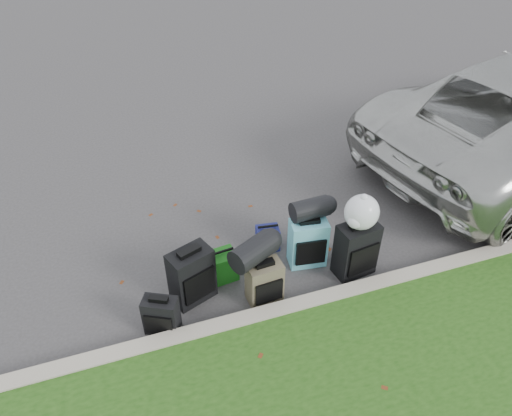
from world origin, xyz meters
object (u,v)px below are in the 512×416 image
object	(u,v)px
suitcase_large_black_right	(356,249)
tote_green	(222,266)
suitcase_small_black	(161,315)
tote_navy	(268,238)
suitcase_large_black_left	(192,276)
suitcase_teal	(308,243)
suitcase_olive	(264,282)

from	to	relation	value
suitcase_large_black_right	tote_green	xyz separation A→B (m)	(-1.46, 0.40, -0.16)
suitcase_small_black	tote_navy	bearing A→B (deg)	57.17
suitcase_small_black	suitcase_large_black_left	size ratio (longest dim) A/B	0.66
tote_green	tote_navy	bearing A→B (deg)	19.23
suitcase_large_black_left	suitcase_large_black_right	size ratio (longest dim) A/B	0.97
suitcase_small_black	suitcase_large_black_right	xyz separation A→B (m)	(2.25, 0.12, 0.12)
suitcase_teal	suitcase_olive	bearing A→B (deg)	-142.19
suitcase_olive	suitcase_large_black_right	world-z (taller)	suitcase_large_black_right
suitcase_small_black	suitcase_teal	world-z (taller)	suitcase_teal
suitcase_teal	tote_green	bearing A→B (deg)	-176.36
suitcase_large_black_right	tote_green	world-z (taller)	suitcase_large_black_right
suitcase_large_black_left	suitcase_teal	world-z (taller)	suitcase_large_black_left
tote_navy	suitcase_olive	bearing A→B (deg)	-104.09
suitcase_large_black_right	tote_green	distance (m)	1.53
suitcase_small_black	tote_green	xyz separation A→B (m)	(0.79, 0.52, -0.04)
suitcase_small_black	suitcase_teal	bearing A→B (deg)	41.02
suitcase_large_black_right	tote_navy	size ratio (longest dim) A/B	2.32
suitcase_large_black_left	suitcase_large_black_right	distance (m)	1.86
suitcase_small_black	tote_green	size ratio (longest dim) A/B	1.22
suitcase_teal	tote_green	xyz separation A→B (m)	(-1.01, 0.08, -0.13)
suitcase_olive	suitcase_teal	world-z (taller)	suitcase_teal
suitcase_large_black_left	suitcase_large_black_right	world-z (taller)	suitcase_large_black_right
tote_green	tote_navy	xyz separation A→B (m)	(0.67, 0.31, -0.03)
suitcase_large_black_left	suitcase_teal	size ratio (longest dim) A/B	1.08
suitcase_small_black	tote_navy	world-z (taller)	suitcase_small_black
tote_green	suitcase_teal	bearing A→B (deg)	-10.57
suitcase_small_black	suitcase_large_black_left	xyz separation A→B (m)	(0.40, 0.34, 0.11)
tote_green	tote_navy	distance (m)	0.74
suitcase_large_black_right	tote_green	bearing A→B (deg)	157.37
suitcase_small_black	suitcase_large_black_right	size ratio (longest dim) A/B	0.64
suitcase_small_black	suitcase_large_black_left	bearing A→B (deg)	67.15
suitcase_small_black	tote_green	world-z (taller)	suitcase_small_black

